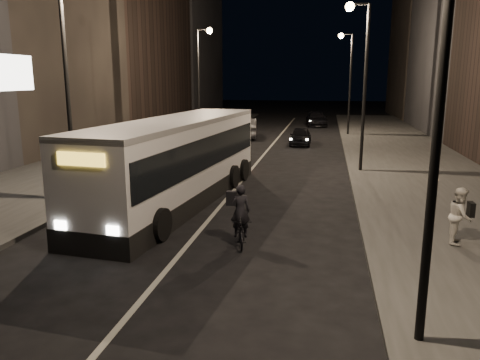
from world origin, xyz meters
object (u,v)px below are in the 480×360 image
at_px(cyclist_on_bicycle, 241,225).
at_px(car_far, 317,119).
at_px(streetlight_right_far, 347,70).
at_px(car_mid, 246,128).
at_px(streetlight_left_near, 72,60).
at_px(pedestrian_woman, 460,216).
at_px(streetlight_right_near, 428,37).
at_px(car_near, 301,136).
at_px(streetlight_right_mid, 360,65).
at_px(streetlight_left_far, 202,69).
at_px(city_bus, 178,158).

distance_m(cyclist_on_bicycle, car_far, 35.42).
bearing_deg(streetlight_right_far, car_mid, -158.93).
bearing_deg(streetlight_left_near, pedestrian_woman, -11.23).
distance_m(streetlight_right_far, cyclist_on_bicycle, 28.10).
bearing_deg(car_far, cyclist_on_bicycle, -98.41).
relative_size(streetlight_right_near, car_mid, 1.69).
distance_m(car_near, car_mid, 5.52).
relative_size(streetlight_right_far, car_far, 1.71).
xyz_separation_m(streetlight_right_mid, streetlight_right_far, (0.00, 16.00, 0.00)).
bearing_deg(streetlight_right_near, streetlight_right_mid, 90.00).
distance_m(streetlight_right_near, car_near, 26.47).
relative_size(cyclist_on_bicycle, car_mid, 0.38).
bearing_deg(streetlight_right_far, streetlight_right_near, -90.00).
height_order(streetlight_right_far, pedestrian_woman, streetlight_right_far).
relative_size(streetlight_left_far, pedestrian_woman, 5.04).
height_order(streetlight_left_far, cyclist_on_bicycle, streetlight_left_far).
height_order(streetlight_left_near, city_bus, streetlight_left_near).
bearing_deg(city_bus, pedestrian_woman, -13.91).
distance_m(city_bus, pedestrian_woman, 9.94).
bearing_deg(car_far, streetlight_left_near, -110.62).
xyz_separation_m(streetlight_right_far, car_far, (-2.52, 7.96, -4.67)).
bearing_deg(streetlight_right_near, streetlight_left_far, 112.30).
bearing_deg(pedestrian_woman, streetlight_right_near, 172.00).
bearing_deg(car_mid, streetlight_left_far, 38.80).
xyz_separation_m(streetlight_right_near, cyclist_on_bicycle, (-3.81, 4.57, -4.75)).
xyz_separation_m(streetlight_left_far, car_near, (7.34, -0.17, -4.74)).
relative_size(streetlight_right_far, city_bus, 0.67).
bearing_deg(streetlight_right_far, car_near, -118.31).
distance_m(streetlight_right_mid, city_bus, 10.68).
height_order(streetlight_right_near, cyclist_on_bicycle, streetlight_right_near).
xyz_separation_m(streetlight_right_mid, streetlight_left_near, (-10.66, -8.00, 0.00)).
height_order(cyclist_on_bicycle, car_mid, cyclist_on_bicycle).
height_order(cyclist_on_bicycle, pedestrian_woman, cyclist_on_bicycle).
bearing_deg(city_bus, car_near, 83.75).
distance_m(pedestrian_woman, car_far, 34.86).
bearing_deg(car_near, car_far, 86.52).
distance_m(streetlight_right_far, streetlight_left_far, 12.24).
bearing_deg(city_bus, streetlight_right_far, 79.18).
xyz_separation_m(streetlight_left_far, cyclist_on_bicycle, (6.85, -21.43, -4.75)).
height_order(city_bus, car_near, city_bus).
relative_size(streetlight_right_mid, streetlight_left_near, 1.00).
distance_m(streetlight_right_far, car_far, 9.57).
relative_size(streetlight_right_far, pedestrian_woman, 5.04).
distance_m(pedestrian_woman, car_mid, 25.63).
height_order(car_near, car_far, car_far).
distance_m(streetlight_left_far, cyclist_on_bicycle, 23.00).
bearing_deg(pedestrian_woman, streetlight_left_far, 46.82).
height_order(streetlight_right_mid, streetlight_left_far, same).
bearing_deg(streetlight_right_near, car_near, 97.33).
bearing_deg(streetlight_right_far, cyclist_on_bicycle, -97.90).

